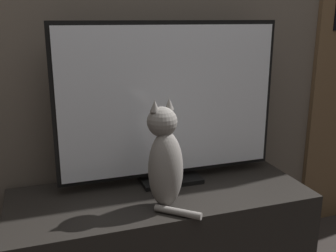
% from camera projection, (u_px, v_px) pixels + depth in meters
% --- Properties ---
extents(tv_stand, '(1.28, 0.51, 0.44)m').
position_uv_depth(tv_stand, '(161.00, 238.00, 1.76)').
color(tv_stand, black).
rests_on(tv_stand, ground_plane).
extents(tv, '(1.01, 0.17, 0.72)m').
position_uv_depth(tv, '(170.00, 104.00, 1.73)').
color(tv, black).
rests_on(tv, tv_stand).
extents(cat, '(0.19, 0.26, 0.44)m').
position_uv_depth(cat, '(165.00, 160.00, 1.53)').
color(cat, gray).
rests_on(cat, tv_stand).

